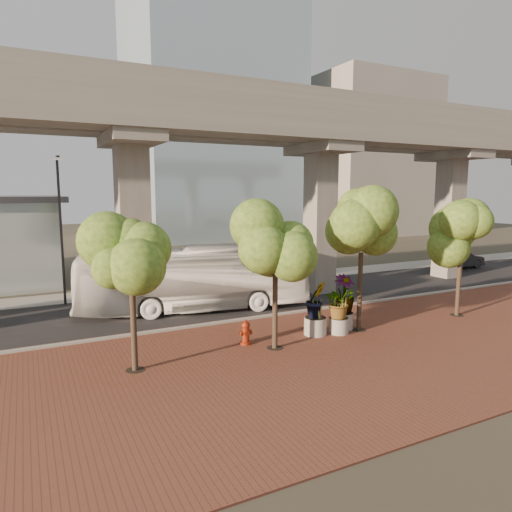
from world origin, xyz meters
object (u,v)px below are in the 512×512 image
parked_car (459,260)px  transit_bus (194,279)px  planter_front (339,304)px  fire_hydrant (246,332)px

parked_car → transit_bus: bearing=95.8°
planter_front → parked_car: bearing=26.4°
fire_hydrant → planter_front: size_ratio=0.47×
parked_car → fire_hydrant: bearing=109.9°
transit_bus → fire_hydrant: size_ratio=11.85×
fire_hydrant → planter_front: planter_front is taller
fire_hydrant → transit_bus: bearing=90.1°
transit_bus → planter_front: (4.54, -7.17, -0.33)m
transit_bus → fire_hydrant: transit_bus is taller
transit_bus → planter_front: size_ratio=5.58×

